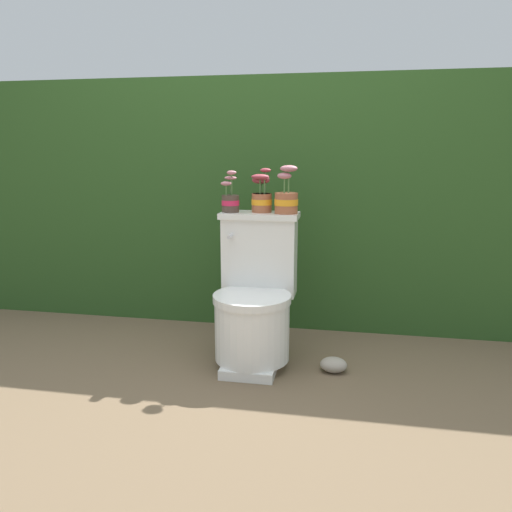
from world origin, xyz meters
TOP-DOWN VIEW (x-y plane):
  - ground_plane at (0.00, 0.00)m, footprint 12.00×12.00m
  - hedge_backdrop at (0.00, 1.02)m, footprint 4.40×0.88m
  - toilet at (0.10, 0.06)m, footprint 0.40×0.50m
  - potted_plant_left at (-0.06, 0.18)m, footprint 0.09×0.09m
  - potted_plant_midleft at (0.10, 0.21)m, footprint 0.11×0.11m
  - potted_plant_middle at (0.23, 0.18)m, footprint 0.12×0.12m
  - garden_stone at (0.50, 0.00)m, footprint 0.13×0.11m

SIDE VIEW (x-z plane):
  - ground_plane at x=0.00m, z-range 0.00..0.00m
  - garden_stone at x=0.50m, z-range 0.00..0.07m
  - toilet at x=0.10m, z-range -0.06..0.70m
  - hedge_backdrop at x=0.00m, z-range 0.00..1.49m
  - potted_plant_left at x=-0.06m, z-range 0.72..0.93m
  - potted_plant_middle at x=0.23m, z-range 0.72..0.96m
  - potted_plant_midleft at x=0.10m, z-range 0.73..0.95m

